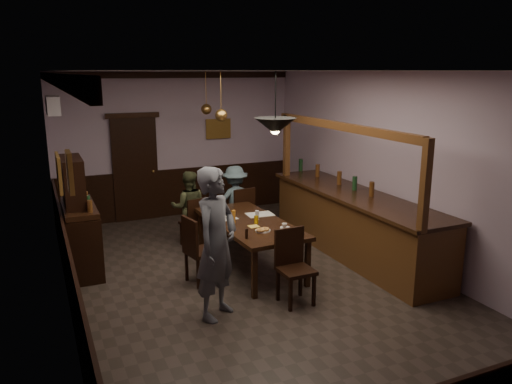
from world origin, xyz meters
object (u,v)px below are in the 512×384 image
chair_far_right (242,211)px  soda_can (256,220)px  person_seated_right (235,201)px  pendant_iron (275,126)px  person_standing (216,244)px  chair_side (197,247)px  chair_near (293,263)px  coffee_cup (284,226)px  pendant_brass_mid (221,115)px  chair_far_left (195,220)px  bar_counter (354,222)px  sideboard (80,226)px  dining_table (249,225)px  pendant_brass_far (206,109)px  person_seated_left (189,207)px

chair_far_right → soda_can: size_ratio=8.07×
person_seated_right → pendant_iron: bearing=83.2°
person_standing → soda_can: (1.05, 1.15, -0.14)m
chair_side → pendant_iron: (0.95, -0.55, 1.74)m
chair_near → coffee_cup: (0.26, 0.75, 0.26)m
coffee_cup → pendant_brass_mid: (-0.40, 1.50, 1.50)m
chair_far_left → pendant_iron: size_ratio=1.07×
person_seated_right → chair_far_left: bearing=21.0°
chair_far_left → bar_counter: bar_counter is taller
sideboard → pendant_brass_mid: pendant_brass_mid is taller
pendant_brass_mid → dining_table: bearing=-84.6°
person_standing → pendant_iron: size_ratio=2.31×
soda_can → bar_counter: 1.77m
sideboard → bar_counter: bearing=-15.2°
sideboard → coffee_cup: bearing=-29.1°
sideboard → chair_far_right: bearing=7.0°
chair_far_right → bar_counter: (1.40, -1.48, 0.04)m
bar_counter → chair_near: bearing=-147.3°
chair_far_left → pendant_brass_mid: bearing=128.9°
pendant_brass_far → bar_counter: bearing=-55.8°
chair_near → person_standing: person_standing is taller
coffee_cup → bar_counter: size_ratio=0.02×
coffee_cup → pendant_brass_mid: size_ratio=0.10×
chair_side → pendant_brass_far: 3.25m
soda_can → pendant_iron: 1.62m
pendant_brass_mid → chair_far_right: bearing=35.4°
dining_table → person_standing: (-1.00, -1.29, 0.27)m
bar_counter → pendant_iron: size_ratio=4.82×
coffee_cup → soda_can: size_ratio=0.67×
coffee_cup → sideboard: 3.11m
person_seated_left → pendant_brass_mid: pendant_brass_mid is taller
chair_side → pendant_brass_far: (1.03, 2.54, 1.75)m
chair_far_left → person_seated_right: 0.94m
person_seated_left → dining_table: bearing=124.0°
dining_table → chair_far_left: chair_far_left is taller
soda_can → pendant_brass_mid: pendant_brass_mid is taller
person_seated_right → pendant_brass_far: bearing=-67.6°
chair_near → coffee_cup: size_ratio=12.38×
chair_near → chair_far_left: bearing=101.0°
chair_far_left → dining_table: bearing=98.8°
person_seated_right → coffee_cup: (-0.07, -2.13, 0.14)m
dining_table → soda_can: size_ratio=18.67×
chair_side → coffee_cup: 1.30m
person_seated_right → pendant_iron: 2.89m
chair_near → person_seated_right: person_seated_right is taller
chair_side → pendant_brass_far: bearing=-33.2°
person_seated_right → bar_counter: size_ratio=0.33×
chair_near → bar_counter: bearing=31.7°
person_standing → soda_can: bearing=9.4°
dining_table → person_standing: bearing=-127.6°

